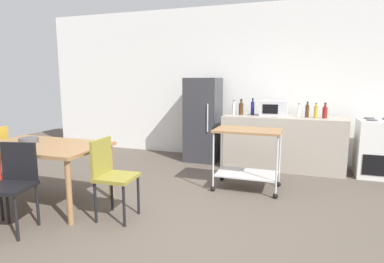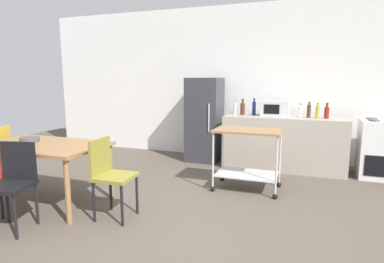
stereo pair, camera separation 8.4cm
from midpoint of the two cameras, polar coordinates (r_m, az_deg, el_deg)
ground_plane at (r=3.61m, az=-2.38°, el=-15.86°), size 12.00×12.00×0.00m
back_wall at (r=6.34m, az=8.88°, el=8.46°), size 8.40×0.12×2.90m
kitchen_counter at (r=5.73m, az=16.27°, el=-1.97°), size 2.00×0.64×0.90m
dining_table at (r=4.34m, az=-24.32°, el=-3.02°), size 1.50×0.90×0.75m
chair_olive at (r=3.68m, az=-13.70°, el=-7.01°), size 0.42×0.42×0.89m
chair_black at (r=3.77m, az=-28.58°, el=-7.49°), size 0.48×0.48×0.89m
stove_oven at (r=5.83m, az=30.64°, el=-2.69°), size 0.60×0.61×0.92m
refrigerator at (r=6.04m, az=2.64°, el=2.10°), size 0.60×0.63×1.55m
kitchen_cart at (r=4.52m, az=10.31°, el=-3.12°), size 0.91×0.57×0.85m
bottle_soda at (r=5.85m, az=8.04°, el=3.99°), size 0.06×0.06×0.25m
bottle_soy_sauce at (r=5.79m, az=9.35°, el=4.03°), size 0.08×0.08×0.28m
bottle_hot_sauce at (r=5.76m, az=11.32°, el=4.08°), size 0.06×0.06×0.30m
microwave at (r=5.74m, az=14.90°, el=3.98°), size 0.46×0.35×0.26m
bottle_vinegar at (r=5.70m, az=19.00°, el=3.37°), size 0.06×0.06×0.22m
bottle_sparkling_water at (r=5.65m, az=20.37°, el=3.43°), size 0.06×0.06×0.26m
bottle_sesame_oil at (r=5.62m, az=21.72°, el=3.25°), size 0.06×0.06×0.24m
bottle_wine at (r=5.63m, az=23.12°, el=3.13°), size 0.08×0.08×0.25m
fruit_bowl at (r=4.52m, az=-26.34°, el=-1.28°), size 0.23×0.23×0.06m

